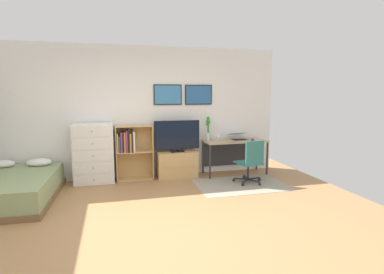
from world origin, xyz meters
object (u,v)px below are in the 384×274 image
bamboo_vase (208,128)px  dresser (94,154)px  tv_stand (177,164)px  desk (234,146)px  bookshelf (131,148)px  laptop (238,137)px  bed (8,188)px  television (177,136)px  wine_glass (218,135)px  computer_mouse (253,140)px  office_chair (251,161)px

bamboo_vase → dresser: bearing=-177.0°
tv_stand → desk: 1.31m
bookshelf → laptop: size_ratio=2.64×
dresser → laptop: bearing=0.0°
bed → laptop: (4.32, 0.75, 0.58)m
television → laptop: television is taller
bookshelf → wine_glass: 1.81m
laptop → computer_mouse: 0.32m
bookshelf → desk: 2.20m
television → computer_mouse: (1.63, -0.14, -0.12)m
tv_stand → office_chair: office_chair is taller
laptop → computer_mouse: (0.27, -0.15, -0.05)m
bed → desk: bearing=12.4°
bamboo_vase → bed: bearing=-166.7°
bookshelf → tv_stand: bookshelf is taller
laptop → wine_glass: size_ratio=2.33×
dresser → television: television is taller
bookshelf → wine_glass: bookshelf is taller
bookshelf → office_chair: 2.40m
office_chair → computer_mouse: (0.34, 0.67, 0.30)m
bed → office_chair: (4.25, -0.08, 0.24)m
desk → wine_glass: bearing=-161.7°
laptop → computer_mouse: size_ratio=4.02×
computer_mouse → bamboo_vase: (-0.92, 0.27, 0.25)m
office_chair → computer_mouse: bearing=53.4°
television → desk: bearing=1.1°
bed → desk: size_ratio=1.46×
tv_stand → office_chair: size_ratio=0.96×
bed → desk: 4.31m
bamboo_vase → wine_glass: (0.15, -0.24, -0.14)m
tv_stand → computer_mouse: size_ratio=7.97×
computer_mouse → wine_glass: 0.78m
bed → bookshelf: size_ratio=1.79×
desk → office_chair: bearing=-88.4°
bed → bookshelf: 2.22m
tv_stand → computer_mouse: bearing=-5.6°
computer_mouse → bamboo_vase: bamboo_vase is taller
tv_stand → wine_glass: (0.86, -0.13, 0.60)m
bookshelf → dresser: bearing=-174.8°
laptop → wine_glass: (-0.50, -0.12, 0.07)m
wine_glass → computer_mouse: bearing=-2.0°
office_chair → computer_mouse: 0.81m
bookshelf → laptop: (2.29, -0.06, 0.15)m
computer_mouse → desk: bearing=156.0°
dresser → wine_glass: size_ratio=6.51×
tv_stand → laptop: laptop is taller
television → desk: 1.29m
television → computer_mouse: size_ratio=9.10×
office_chair → computer_mouse: office_chair is taller
bed → television: 3.12m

